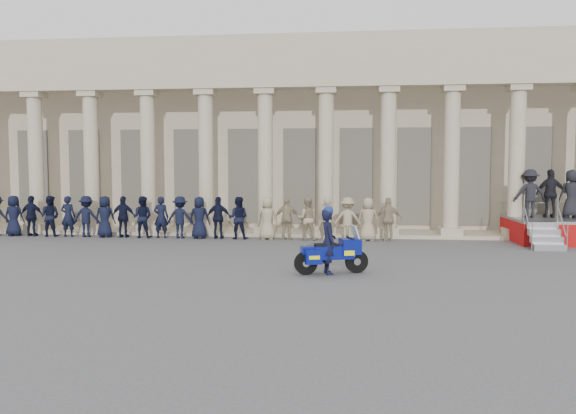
{
  "coord_description": "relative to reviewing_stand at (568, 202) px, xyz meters",
  "views": [
    {
      "loc": [
        2.24,
        -15.89,
        2.94
      ],
      "look_at": [
        0.2,
        3.15,
        1.6
      ],
      "focal_mm": 35.0,
      "sensor_mm": 36.0,
      "label": 1
    }
  ],
  "objects": [
    {
      "name": "motorcycle",
      "position": [
        -9.11,
        -7.76,
        -1.01
      ],
      "size": [
        2.05,
        1.12,
        1.35
      ],
      "rotation": [
        0.0,
        0.0,
        0.3
      ],
      "color": "black",
      "rests_on": "ground"
    },
    {
      "name": "ground",
      "position": [
        -10.93,
        -7.34,
        -1.59
      ],
      "size": [
        90.0,
        90.0,
        0.0
      ],
      "primitive_type": "plane",
      "color": "#4B4B4E",
      "rests_on": "ground"
    },
    {
      "name": "rider",
      "position": [
        -9.22,
        -7.8,
        -0.66
      ],
      "size": [
        0.61,
        0.76,
        1.9
      ],
      "rotation": [
        0.0,
        0.0,
        1.87
      ],
      "color": "black",
      "rests_on": "ground"
    },
    {
      "name": "officer_rank",
      "position": [
        -15.9,
        -0.53,
        -0.72
      ],
      "size": [
        18.43,
        0.66,
        1.75
      ],
      "color": "black",
      "rests_on": "ground"
    },
    {
      "name": "reviewing_stand",
      "position": [
        0.0,
        0.0,
        0.0
      ],
      "size": [
        4.7,
        4.4,
        2.88
      ],
      "color": "gray",
      "rests_on": "ground"
    },
    {
      "name": "building",
      "position": [
        -10.93,
        7.4,
        2.93
      ],
      "size": [
        40.0,
        12.5,
        9.0
      ],
      "color": "tan",
      "rests_on": "ground"
    }
  ]
}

